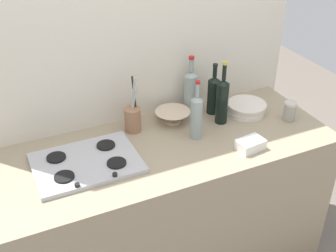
{
  "coord_description": "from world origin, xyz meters",
  "views": [
    {
      "loc": [
        -0.8,
        -1.72,
        2.19
      ],
      "look_at": [
        0.0,
        0.0,
        1.02
      ],
      "focal_mm": 46.45,
      "sensor_mm": 36.0,
      "label": 1
    }
  ],
  "objects_px": {
    "wine_bottle_mid_left": "(222,100)",
    "mixing_bowl": "(173,116)",
    "stovetop_hob": "(86,163)",
    "utensil_crock": "(133,118)",
    "condiment_jar_front": "(290,111)",
    "plate_stack": "(246,108)",
    "butter_dish": "(250,144)",
    "wine_bottle_leftmost": "(196,116)",
    "wine_bottle_rightmost": "(214,94)",
    "wine_bottle_mid_right": "(191,91)"
  },
  "relations": [
    {
      "from": "plate_stack",
      "to": "wine_bottle_leftmost",
      "type": "bearing_deg",
      "value": -164.21
    },
    {
      "from": "butter_dish",
      "to": "wine_bottle_rightmost",
      "type": "bearing_deg",
      "value": 88.01
    },
    {
      "from": "stovetop_hob",
      "to": "wine_bottle_mid_left",
      "type": "distance_m",
      "value": 0.83
    },
    {
      "from": "wine_bottle_mid_left",
      "to": "mixing_bowl",
      "type": "bearing_deg",
      "value": 154.75
    },
    {
      "from": "stovetop_hob",
      "to": "utensil_crock",
      "type": "bearing_deg",
      "value": 32.3
    },
    {
      "from": "utensil_crock",
      "to": "wine_bottle_rightmost",
      "type": "bearing_deg",
      "value": -1.18
    },
    {
      "from": "utensil_crock",
      "to": "wine_bottle_mid_right",
      "type": "bearing_deg",
      "value": 7.92
    },
    {
      "from": "plate_stack",
      "to": "butter_dish",
      "type": "xyz_separation_m",
      "value": [
        -0.19,
        -0.33,
        -0.0
      ]
    },
    {
      "from": "plate_stack",
      "to": "condiment_jar_front",
      "type": "relative_size",
      "value": 2.11
    },
    {
      "from": "wine_bottle_leftmost",
      "to": "mixing_bowl",
      "type": "height_order",
      "value": "wine_bottle_leftmost"
    },
    {
      "from": "wine_bottle_mid_left",
      "to": "condiment_jar_front",
      "type": "height_order",
      "value": "wine_bottle_mid_left"
    },
    {
      "from": "stovetop_hob",
      "to": "butter_dish",
      "type": "bearing_deg",
      "value": -15.28
    },
    {
      "from": "wine_bottle_leftmost",
      "to": "condiment_jar_front",
      "type": "height_order",
      "value": "wine_bottle_leftmost"
    },
    {
      "from": "utensil_crock",
      "to": "mixing_bowl",
      "type": "bearing_deg",
      "value": -2.26
    },
    {
      "from": "wine_bottle_mid_left",
      "to": "wine_bottle_mid_right",
      "type": "height_order",
      "value": "wine_bottle_mid_left"
    },
    {
      "from": "butter_dish",
      "to": "utensil_crock",
      "type": "bearing_deg",
      "value": 138.74
    },
    {
      "from": "wine_bottle_rightmost",
      "to": "mixing_bowl",
      "type": "height_order",
      "value": "wine_bottle_rightmost"
    },
    {
      "from": "wine_bottle_mid_left",
      "to": "wine_bottle_rightmost",
      "type": "xyz_separation_m",
      "value": [
        0.01,
        0.12,
        -0.02
      ]
    },
    {
      "from": "stovetop_hob",
      "to": "wine_bottle_mid_right",
      "type": "xyz_separation_m",
      "value": [
        0.71,
        0.26,
        0.13
      ]
    },
    {
      "from": "wine_bottle_mid_left",
      "to": "mixing_bowl",
      "type": "height_order",
      "value": "wine_bottle_mid_left"
    },
    {
      "from": "mixing_bowl",
      "to": "wine_bottle_rightmost",
      "type": "bearing_deg",
      "value": -0.19
    },
    {
      "from": "wine_bottle_leftmost",
      "to": "utensil_crock",
      "type": "relative_size",
      "value": 1.04
    },
    {
      "from": "wine_bottle_mid_right",
      "to": "wine_bottle_rightmost",
      "type": "xyz_separation_m",
      "value": [
        0.12,
        -0.06,
        -0.02
      ]
    },
    {
      "from": "wine_bottle_rightmost",
      "to": "utensil_crock",
      "type": "height_order",
      "value": "utensil_crock"
    },
    {
      "from": "stovetop_hob",
      "to": "utensil_crock",
      "type": "relative_size",
      "value": 1.59
    },
    {
      "from": "mixing_bowl",
      "to": "butter_dish",
      "type": "xyz_separation_m",
      "value": [
        0.25,
        -0.42,
        -0.01
      ]
    },
    {
      "from": "wine_bottle_rightmost",
      "to": "utensil_crock",
      "type": "xyz_separation_m",
      "value": [
        -0.5,
        0.01,
        -0.05
      ]
    },
    {
      "from": "butter_dish",
      "to": "condiment_jar_front",
      "type": "bearing_deg",
      "value": 22.92
    },
    {
      "from": "stovetop_hob",
      "to": "wine_bottle_leftmost",
      "type": "distance_m",
      "value": 0.62
    },
    {
      "from": "wine_bottle_leftmost",
      "to": "butter_dish",
      "type": "xyz_separation_m",
      "value": [
        0.2,
        -0.22,
        -0.1
      ]
    },
    {
      "from": "plate_stack",
      "to": "wine_bottle_leftmost",
      "type": "height_order",
      "value": "wine_bottle_leftmost"
    },
    {
      "from": "wine_bottle_mid_right",
      "to": "mixing_bowl",
      "type": "distance_m",
      "value": 0.19
    },
    {
      "from": "wine_bottle_mid_right",
      "to": "utensil_crock",
      "type": "bearing_deg",
      "value": -172.08
    },
    {
      "from": "wine_bottle_mid_right",
      "to": "wine_bottle_rightmost",
      "type": "height_order",
      "value": "wine_bottle_mid_right"
    },
    {
      "from": "mixing_bowl",
      "to": "condiment_jar_front",
      "type": "bearing_deg",
      "value": -22.93
    },
    {
      "from": "stovetop_hob",
      "to": "mixing_bowl",
      "type": "xyz_separation_m",
      "value": [
        0.56,
        0.2,
        0.02
      ]
    },
    {
      "from": "stovetop_hob",
      "to": "wine_bottle_leftmost",
      "type": "bearing_deg",
      "value": -0.25
    },
    {
      "from": "wine_bottle_leftmost",
      "to": "mixing_bowl",
      "type": "relative_size",
      "value": 1.67
    },
    {
      "from": "wine_bottle_rightmost",
      "to": "utensil_crock",
      "type": "relative_size",
      "value": 0.96
    },
    {
      "from": "wine_bottle_rightmost",
      "to": "utensil_crock",
      "type": "bearing_deg",
      "value": 178.82
    },
    {
      "from": "mixing_bowl",
      "to": "condiment_jar_front",
      "type": "xyz_separation_m",
      "value": [
        0.62,
        -0.26,
        0.02
      ]
    },
    {
      "from": "plate_stack",
      "to": "wine_bottle_leftmost",
      "type": "xyz_separation_m",
      "value": [
        -0.4,
        -0.11,
        0.1
      ]
    },
    {
      "from": "utensil_crock",
      "to": "butter_dish",
      "type": "bearing_deg",
      "value": -41.26
    },
    {
      "from": "wine_bottle_leftmost",
      "to": "wine_bottle_mid_left",
      "type": "bearing_deg",
      "value": 21.49
    },
    {
      "from": "wine_bottle_leftmost",
      "to": "stovetop_hob",
      "type": "bearing_deg",
      "value": 179.75
    },
    {
      "from": "butter_dish",
      "to": "utensil_crock",
      "type": "relative_size",
      "value": 0.43
    },
    {
      "from": "wine_bottle_rightmost",
      "to": "butter_dish",
      "type": "relative_size",
      "value": 2.22
    },
    {
      "from": "stovetop_hob",
      "to": "wine_bottle_mid_left",
      "type": "bearing_deg",
      "value": 5.5
    },
    {
      "from": "mixing_bowl",
      "to": "stovetop_hob",
      "type": "bearing_deg",
      "value": -160.83
    },
    {
      "from": "wine_bottle_mid_right",
      "to": "condiment_jar_front",
      "type": "height_order",
      "value": "wine_bottle_mid_right"
    }
  ]
}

